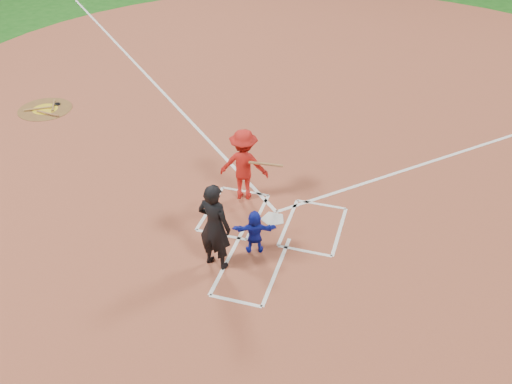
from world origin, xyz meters
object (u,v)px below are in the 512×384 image
(home_plate, at_px, (273,219))
(batter_at_plate, at_px, (244,165))
(catcher, at_px, (255,232))
(on_deck_circle, at_px, (45,109))
(umpire, at_px, (214,226))

(home_plate, distance_m, batter_at_plate, 1.50)
(home_plate, height_order, catcher, catcher)
(home_plate, bearing_deg, batter_at_plate, -37.20)
(on_deck_circle, bearing_deg, home_plate, -22.20)
(catcher, relative_size, batter_at_plate, 0.56)
(on_deck_circle, height_order, catcher, catcher)
(on_deck_circle, relative_size, batter_at_plate, 0.92)
(home_plate, bearing_deg, catcher, 85.79)
(umpire, height_order, batter_at_plate, umpire)
(catcher, relative_size, umpire, 0.51)
(home_plate, distance_m, catcher, 1.31)
(batter_at_plate, bearing_deg, catcher, -65.98)
(home_plate, xyz_separation_m, umpire, (-0.74, -1.87, 1.01))
(batter_at_plate, bearing_deg, umpire, -85.55)
(on_deck_circle, relative_size, umpire, 0.84)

